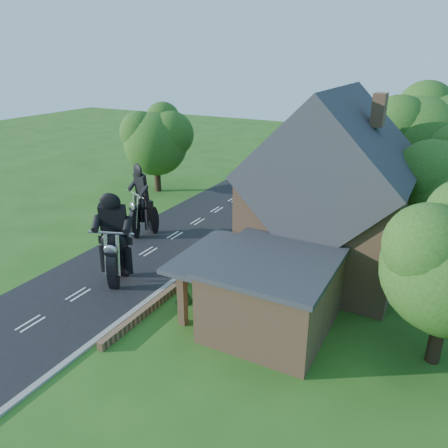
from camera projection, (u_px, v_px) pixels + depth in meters
The scene contains 17 objects.
ground at pixel (117, 271), 25.33m from camera, with size 120.00×120.00×0.00m, color #265518.
road at pixel (117, 271), 25.32m from camera, with size 7.00×80.00×0.02m, color black.
kerb at pixel (169, 285), 23.70m from camera, with size 0.30×80.00×0.12m, color gray.
garden_wall at pixel (223, 250), 27.47m from camera, with size 0.30×22.00×0.40m, color #8C6547.
house at pixel (330, 198), 24.06m from camera, with size 9.54×8.64×10.24m.
annex at pixel (270, 291), 19.70m from camera, with size 7.05×5.94×3.44m.
tree_behind_house at pixel (425, 139), 30.07m from camera, with size 7.81×7.20×10.08m.
tree_behind_left at pixel (341, 137), 33.70m from camera, with size 6.94×6.40×9.16m.
tree_far_road at pixel (160, 138), 38.14m from camera, with size 6.08×5.60×7.84m.
shrub_a at pixel (184, 293), 21.98m from camera, with size 0.90×0.90×1.10m, color #133C14.
shrub_b at pixel (208, 272), 24.03m from camera, with size 0.90×0.90×1.10m, color #133C14.
shrub_c at pixel (229, 255), 26.08m from camera, with size 0.90×0.90×1.10m, color #133C14.
shrub_d at pixel (263, 227), 30.19m from camera, with size 0.90×0.90×1.10m, color #133C14.
shrub_e at pixel (276, 216), 32.24m from camera, with size 0.90×0.90×1.10m, color #133C14.
shrub_f at pixel (288, 206), 34.29m from camera, with size 0.90×0.90×1.10m, color #133C14.
motorcycle_lead at pixel (118, 270), 23.77m from camera, with size 0.42×1.68×1.56m, color black, non-canonical shape.
motorcycle_follow at pixel (144, 225), 29.96m from camera, with size 0.41×1.64×1.53m, color black, non-canonical shape.
Camera 1 is at (16.13, -16.96, 11.83)m, focal length 35.00 mm.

